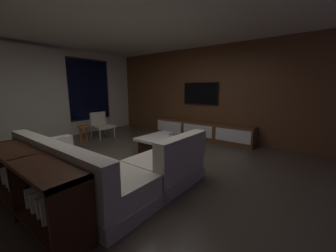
% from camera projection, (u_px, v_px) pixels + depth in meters
% --- Properties ---
extents(floor, '(9.20, 9.20, 0.00)m').
position_uv_depth(floor, '(136.00, 168.00, 3.81)').
color(floor, '#473D33').
extents(back_wall_with_window, '(6.60, 0.30, 2.70)m').
position_uv_depth(back_wall_with_window, '(45.00, 94.00, 5.68)').
color(back_wall_with_window, beige).
rests_on(back_wall_with_window, floor).
extents(media_wall, '(0.12, 7.80, 2.70)m').
position_uv_depth(media_wall, '(210.00, 94.00, 5.93)').
color(media_wall, brown).
rests_on(media_wall, floor).
extents(ceiling, '(8.20, 8.20, 0.00)m').
position_uv_depth(ceiling, '(131.00, 15.00, 3.30)').
color(ceiling, beige).
extents(sectional_couch, '(1.98, 2.50, 0.82)m').
position_uv_depth(sectional_couch, '(104.00, 170.00, 2.98)').
color(sectional_couch, '#A49C8C').
rests_on(sectional_couch, floor).
extents(coffee_table, '(1.16, 1.16, 0.36)m').
position_uv_depth(coffee_table, '(168.00, 144.00, 4.75)').
color(coffee_table, black).
rests_on(coffee_table, floor).
extents(book_stack_on_coffee_table, '(0.29, 0.22, 0.10)m').
position_uv_depth(book_stack_on_coffee_table, '(176.00, 136.00, 4.64)').
color(book_stack_on_coffee_table, '#353533').
rests_on(book_stack_on_coffee_table, coffee_table).
extents(accent_chair_near_window, '(0.57, 0.59, 0.78)m').
position_uv_depth(accent_chair_near_window, '(101.00, 124.00, 6.06)').
color(accent_chair_near_window, '#B2ADA0').
rests_on(accent_chair_near_window, floor).
extents(side_stool, '(0.32, 0.32, 0.46)m').
position_uv_depth(side_stool, '(83.00, 129.00, 5.58)').
color(side_stool, '#BF4C1E').
rests_on(side_stool, floor).
extents(media_console, '(0.46, 3.10, 0.52)m').
position_uv_depth(media_console, '(202.00, 131.00, 5.94)').
color(media_console, brown).
rests_on(media_console, floor).
extents(mounted_tv, '(0.05, 1.13, 0.66)m').
position_uv_depth(mounted_tv, '(200.00, 93.00, 6.00)').
color(mounted_tv, black).
extents(console_table_behind_couch, '(0.40, 2.10, 0.74)m').
position_uv_depth(console_table_behind_couch, '(29.00, 183.00, 2.32)').
color(console_table_behind_couch, black).
rests_on(console_table_behind_couch, floor).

